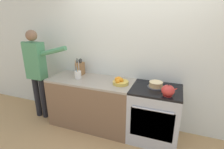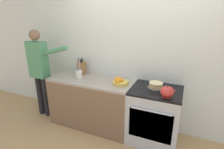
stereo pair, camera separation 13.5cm
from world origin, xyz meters
The scene contains 10 objects.
ground_plane centered at (0.00, 0.00, 0.00)m, with size 16.00×16.00×0.00m, color tan.
wall_back centered at (0.00, 0.67, 1.30)m, with size 8.00×0.04×2.60m.
counter_cabinet centered at (-0.75, 0.33, 0.44)m, with size 1.48×0.65×0.88m.
stove_range centered at (0.37, 0.32, 0.44)m, with size 0.75×0.68×0.88m.
layer_cake centered at (0.35, 0.37, 0.93)m, with size 0.25×0.25×0.09m.
tea_kettle centered at (0.54, 0.13, 0.96)m, with size 0.22×0.18×0.18m.
knife_block centered at (-1.06, 0.50, 1.00)m, with size 0.13×0.14×0.32m.
utensil_crock centered at (-0.98, 0.29, 0.96)m, with size 0.11×0.11×0.33m.
fruit_bowl centered at (-0.21, 0.30, 0.93)m, with size 0.26×0.26×0.12m.
person_baker centered at (-1.81, 0.21, 1.02)m, with size 0.95×0.20×1.70m.
Camera 1 is at (0.60, -2.20, 1.94)m, focal length 28.00 mm.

